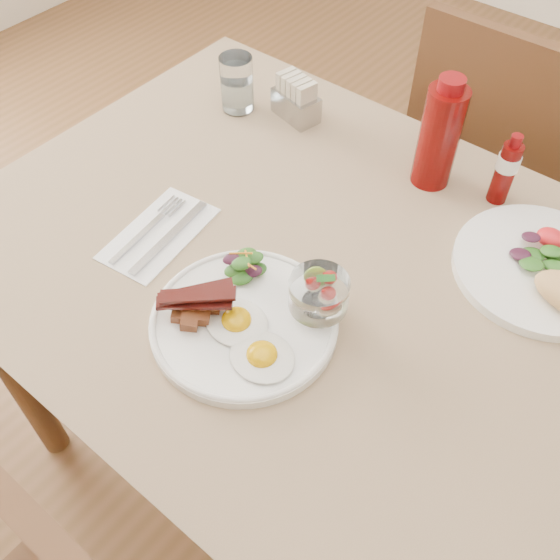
{
  "coord_description": "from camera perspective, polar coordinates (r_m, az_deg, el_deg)",
  "views": [
    {
      "loc": [
        0.31,
        -0.56,
        1.51
      ],
      "look_at": [
        -0.05,
        -0.11,
        0.82
      ],
      "focal_mm": 40.0,
      "sensor_mm": 36.0,
      "label": 1
    }
  ],
  "objects": [
    {
      "name": "hot_sauce_bottle",
      "position": [
        1.14,
        19.95,
        9.46
      ],
      "size": [
        0.05,
        0.05,
        0.14
      ],
      "rotation": [
        0.0,
        0.0,
        -0.19
      ],
      "color": "#5A0605",
      "rests_on": "table"
    },
    {
      "name": "fried_eggs",
      "position": [
        0.89,
        -2.85,
        -5.32
      ],
      "size": [
        0.19,
        0.13,
        0.03
      ],
      "rotation": [
        0.0,
        0.0,
        0.31
      ],
      "color": "white",
      "rests_on": "main_plate"
    },
    {
      "name": "napkin_cutlery",
      "position": [
        1.08,
        -10.97,
        4.19
      ],
      "size": [
        0.14,
        0.22,
        0.01
      ],
      "rotation": [
        0.0,
        0.0,
        0.13
      ],
      "color": "white",
      "rests_on": "table"
    },
    {
      "name": "side_salad",
      "position": [
        0.97,
        -3.28,
        1.23
      ],
      "size": [
        0.07,
        0.07,
        0.04
      ],
      "rotation": [
        0.0,
        0.0,
        0.27
      ],
      "color": "#214C14",
      "rests_on": "main_plate"
    },
    {
      "name": "chair_far",
      "position": [
        1.6,
        19.47,
        8.76
      ],
      "size": [
        0.42,
        0.42,
        0.93
      ],
      "color": "#4F2B18",
      "rests_on": "ground"
    },
    {
      "name": "sugar_caddy",
      "position": [
        1.29,
        1.48,
        16.11
      ],
      "size": [
        0.11,
        0.07,
        0.09
      ],
      "rotation": [
        0.0,
        0.0,
        -0.22
      ],
      "color": "#ADADB2",
      "rests_on": "table"
    },
    {
      "name": "ketchup_bottle",
      "position": [
        1.13,
        14.37,
        12.67
      ],
      "size": [
        0.09,
        0.09,
        0.21
      ],
      "rotation": [
        0.0,
        0.0,
        -0.25
      ],
      "color": "#5A0605",
      "rests_on": "table"
    },
    {
      "name": "bacon_potato_pile",
      "position": [
        0.91,
        -7.7,
        -2.28
      ],
      "size": [
        0.11,
        0.1,
        0.05
      ],
      "rotation": [
        0.0,
        0.0,
        0.3
      ],
      "color": "brown",
      "rests_on": "main_plate"
    },
    {
      "name": "main_plate",
      "position": [
        0.93,
        -3.3,
        -3.91
      ],
      "size": [
        0.28,
        0.28,
        0.02
      ],
      "primitive_type": "cylinder",
      "color": "white",
      "rests_on": "table"
    },
    {
      "name": "water_glass",
      "position": [
        1.31,
        -3.95,
        17.23
      ],
      "size": [
        0.07,
        0.07,
        0.11
      ],
      "color": "white",
      "rests_on": "table"
    },
    {
      "name": "table",
      "position": [
        1.06,
        5.93,
        -3.33
      ],
      "size": [
        1.33,
        0.88,
        0.75
      ],
      "color": "#4F2B18",
      "rests_on": "ground"
    },
    {
      "name": "second_plate",
      "position": [
        1.06,
        23.46,
        0.55
      ],
      "size": [
        0.28,
        0.28,
        0.07
      ],
      "rotation": [
        0.0,
        0.0,
        -0.19
      ],
      "color": "white",
      "rests_on": "table"
    },
    {
      "name": "fruit_cup",
      "position": [
        0.89,
        3.58,
        -1.25
      ],
      "size": [
        0.09,
        0.09,
        0.09
      ],
      "rotation": [
        0.0,
        0.0,
        0.25
      ],
      "color": "white",
      "rests_on": "main_plate"
    }
  ]
}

